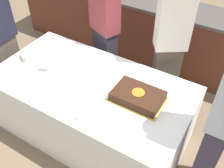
# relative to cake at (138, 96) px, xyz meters

# --- Properties ---
(ground_plane) EXTENTS (14.00, 14.00, 0.00)m
(ground_plane) POSITION_rel_cake_xyz_m (-0.49, -0.04, -0.77)
(ground_plane) COLOR #7A664C
(back_counter) EXTENTS (4.40, 0.58, 0.92)m
(back_counter) POSITION_rel_cake_xyz_m (-0.49, 1.56, -0.31)
(back_counter) COLOR #5B2D1E
(back_counter) RESTS_ON ground_plane
(dining_table) EXTENTS (1.96, 1.04, 0.73)m
(dining_table) POSITION_rel_cake_xyz_m (-0.49, -0.04, -0.41)
(dining_table) COLOR white
(dining_table) RESTS_ON ground_plane
(cake) EXTENTS (0.48, 0.33, 0.09)m
(cake) POSITION_rel_cake_xyz_m (0.00, 0.00, 0.00)
(cake) COLOR gold
(cake) RESTS_ON dining_table
(plate_stack) EXTENTS (0.24, 0.24, 0.07)m
(plate_stack) POSITION_rel_cake_xyz_m (-1.26, -0.01, -0.01)
(plate_stack) COLOR white
(plate_stack) RESTS_ON dining_table
(wine_glass) EXTENTS (0.06, 0.06, 0.17)m
(wine_glass) POSITION_rel_cake_xyz_m (-0.96, -0.10, 0.07)
(wine_glass) COLOR white
(wine_glass) RESTS_ON dining_table
(side_plate_near_cake) EXTENTS (0.20, 0.20, 0.00)m
(side_plate_near_cake) POSITION_rel_cake_xyz_m (-0.01, 0.29, -0.04)
(side_plate_near_cake) COLOR white
(side_plate_near_cake) RESTS_ON dining_table
(utensil_pile) EXTENTS (0.12, 0.11, 0.02)m
(utensil_pile) POSITION_rel_cake_xyz_m (-0.33, -0.43, -0.03)
(utensil_pile) COLOR white
(utensil_pile) RESTS_ON dining_table
(person_cutting_cake) EXTENTS (0.38, 0.35, 1.70)m
(person_cutting_cake) POSITION_rel_cake_xyz_m (0.00, 0.70, 0.13)
(person_cutting_cake) COLOR #4C4238
(person_cutting_cake) RESTS_ON ground_plane
(person_seated_left) EXTENTS (0.20, 0.33, 1.62)m
(person_seated_left) POSITION_rel_cake_xyz_m (-1.69, -0.04, 0.07)
(person_seated_left) COLOR #4C4238
(person_seated_left) RESTS_ON ground_plane
(person_seated_right) EXTENTS (0.22, 0.33, 1.70)m
(person_seated_right) POSITION_rel_cake_xyz_m (0.71, -0.04, 0.13)
(person_seated_right) COLOR #383347
(person_seated_right) RESTS_ON ground_plane
(person_standing_back) EXTENTS (0.39, 0.31, 1.58)m
(person_standing_back) POSITION_rel_cake_xyz_m (-0.79, 0.70, 0.06)
(person_standing_back) COLOR #282833
(person_standing_back) RESTS_ON ground_plane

